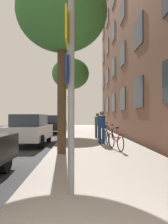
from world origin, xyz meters
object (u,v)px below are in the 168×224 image
at_px(bicycle_2, 112,133).
at_px(tree_far, 71,74).
at_px(bicycle_0, 116,141).
at_px(pedestrian_0, 102,125).
at_px(car_1, 30,129).
at_px(car_2, 55,124).
at_px(car_3, 58,122).
at_px(bicycle_4, 103,130).
at_px(pedestrian_1, 97,124).
at_px(sign_post, 70,83).
at_px(bicycle_1, 106,136).
at_px(tree_near, 62,14).
at_px(traffic_light, 70,106).
at_px(bicycle_3, 106,130).

bearing_deg(bicycle_2, tree_far, 124.47).
bearing_deg(tree_far, bicycle_0, -76.20).
bearing_deg(pedestrian_0, car_1, 174.22).
bearing_deg(bicycle_2, car_2, 128.14).
height_order(tree_far, car_3, tree_far).
height_order(bicycle_0, bicycle_2, bicycle_0).
bearing_deg(pedestrian_0, bicycle_4, 82.63).
relative_size(tree_far, bicycle_4, 3.97).
xyz_separation_m(bicycle_2, bicycle_4, (-0.22, 3.14, 0.00)).
bearing_deg(car_2, pedestrian_1, -58.56).
xyz_separation_m(sign_post, pedestrian_1, (1.39, 10.09, -1.09)).
bearing_deg(bicycle_1, bicycle_0, -86.23).
xyz_separation_m(tree_near, pedestrian_1, (1.88, 5.83, -4.42)).
bearing_deg(traffic_light, tree_far, -86.96).
distance_m(sign_post, tree_near, 5.43).
bearing_deg(bicycle_3, bicycle_1, -97.67).
bearing_deg(bicycle_3, bicycle_4, 91.41).
relative_size(bicycle_2, bicycle_4, 1.03).
xyz_separation_m(tree_far, bicycle_0, (2.27, -9.24, -4.65)).
xyz_separation_m(tree_far, car_3, (-1.90, 8.65, -4.31)).
bearing_deg(tree_far, pedestrian_0, -75.39).
height_order(traffic_light, tree_near, tree_near).
bearing_deg(bicycle_4, bicycle_2, -85.91).
bearing_deg(bicycle_3, pedestrian_0, -100.53).
xyz_separation_m(sign_post, car_3, (-2.44, 22.99, -1.30)).
distance_m(traffic_light, tree_far, 3.35).
bearing_deg(pedestrian_0, bicycle_1, 24.14).
bearing_deg(car_3, car_2, -86.97).
bearing_deg(bicycle_2, tree_near, -115.99).
distance_m(sign_post, pedestrian_1, 10.25).
height_order(car_1, car_2, same).
height_order(traffic_light, pedestrian_1, traffic_light).
xyz_separation_m(sign_post, tree_near, (-0.49, 4.26, 3.33)).
height_order(bicycle_4, car_3, car_3).
height_order(bicycle_0, car_3, car_3).
relative_size(bicycle_0, car_2, 0.42).
relative_size(tree_near, tree_far, 1.07).
distance_m(car_1, car_2, 8.25).
height_order(sign_post, bicycle_3, sign_post).
distance_m(bicycle_0, bicycle_4, 8.16).
bearing_deg(traffic_light, sign_post, -87.73).
distance_m(tree_far, car_1, 8.31).
relative_size(pedestrian_1, car_1, 0.41).
distance_m(sign_post, bicycle_2, 10.52).
bearing_deg(traffic_light, bicycle_4, -48.42).
xyz_separation_m(bicycle_1, bicycle_4, (0.55, 6.03, -0.02)).
bearing_deg(bicycle_3, bicycle_2, -82.98).
xyz_separation_m(traffic_light, car_3, (-1.79, 6.60, -1.67)).
bearing_deg(bicycle_0, tree_far, 103.80).
xyz_separation_m(sign_post, bicycle_4, (2.14, 13.25, -1.67)).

